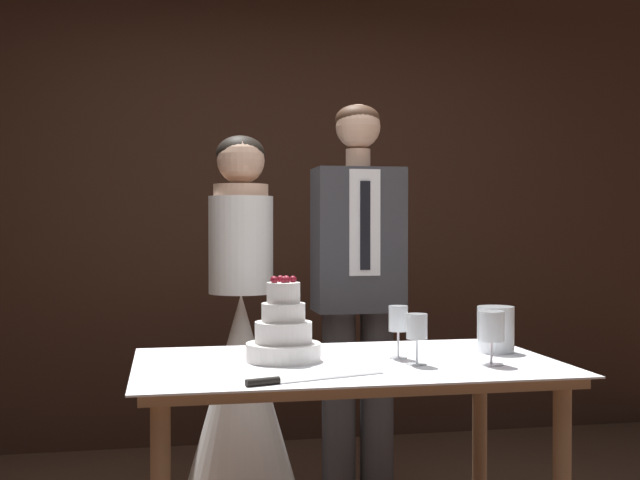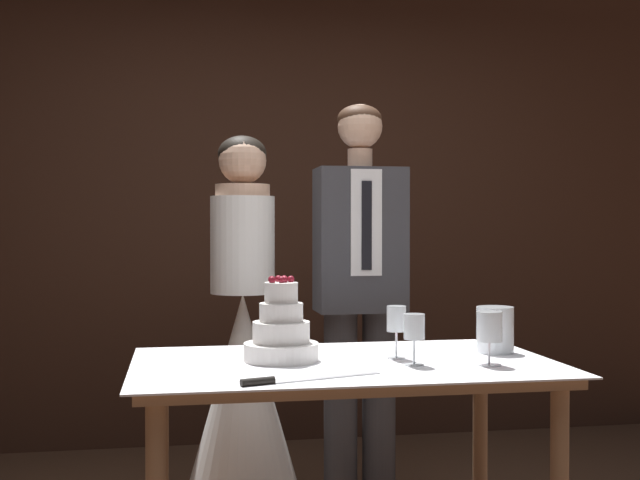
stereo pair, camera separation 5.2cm
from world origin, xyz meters
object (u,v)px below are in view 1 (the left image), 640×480
cake_knife (290,380)px  hurricane_candle (496,330)px  cake_table (346,389)px  groom (358,282)px  wine_glass_far (398,322)px  bride (241,372)px  wine_glass_near (491,329)px  wine_glass_middle (417,329)px  tiered_cake (283,333)px

cake_knife → hurricane_candle: size_ratio=2.66×
cake_table → groom: groom is taller
wine_glass_far → bride: (-0.44, 0.89, -0.31)m
wine_glass_far → bride: bearing=116.4°
wine_glass_far → bride: 1.05m
wine_glass_near → hurricane_candle: wine_glass_near is taller
cake_table → wine_glass_middle: (0.20, -0.12, 0.21)m
wine_glass_near → wine_glass_far: (-0.26, 0.17, 0.01)m
cake_table → wine_glass_far: bearing=5.3°
wine_glass_middle → wine_glass_far: 0.14m
tiered_cake → cake_knife: bearing=-95.4°
cake_table → wine_glass_near: 0.51m
wine_glass_near → wine_glass_far: wine_glass_far is taller
wine_glass_near → bride: size_ratio=0.11×
wine_glass_middle → hurricane_candle: 0.41m
wine_glass_near → tiered_cake: bearing=162.8°
cake_knife → groom: groom is taller
wine_glass_far → hurricane_candle: 0.39m
wine_glass_middle → wine_glass_far: wine_glass_far is taller
hurricane_candle → cake_knife: bearing=-152.8°
cake_table → wine_glass_middle: 0.31m
hurricane_candle → wine_glass_middle: bearing=-150.6°
cake_knife → wine_glass_near: (0.68, 0.17, 0.11)m
hurricane_candle → cake_table: bearing=-171.4°
cake_table → tiered_cake: bearing=167.7°
tiered_cake → hurricane_candle: bearing=3.0°
wine_glass_far → groom: groom is taller
bride → groom: 0.65m
wine_glass_middle → wine_glass_far: (-0.02, 0.13, 0.01)m
wine_glass_far → hurricane_candle: wine_glass_far is taller
cake_table → bride: (-0.26, 0.91, -0.10)m
cake_knife → cake_table: bearing=36.4°
cake_table → wine_glass_middle: bearing=-29.6°
tiered_cake → cake_knife: size_ratio=0.65×
wine_glass_far → bride: bride is taller
tiered_cake → cake_knife: (-0.03, -0.37, -0.08)m
wine_glass_near → wine_glass_middle: 0.24m
cake_table → cake_knife: 0.42m
tiered_cake → wine_glass_near: 0.68m
tiered_cake → wine_glass_middle: 0.44m
tiered_cake → wine_glass_near: size_ratio=1.64×
wine_glass_middle → cake_knife: bearing=-154.7°
cake_knife → hurricane_candle: (0.80, 0.41, 0.07)m
cake_knife → bride: size_ratio=0.26×
cake_knife → wine_glass_middle: bearing=7.9°
cake_knife → bride: bearing=73.6°
hurricane_candle → groom: (-0.30, 0.83, 0.12)m
cake_table → groom: size_ratio=0.78×
tiered_cake → groom: bearing=61.8°
wine_glass_far → hurricane_candle: size_ratio=1.10×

